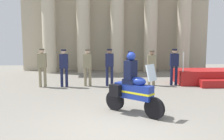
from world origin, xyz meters
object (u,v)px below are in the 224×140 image
at_px(officer_in_row_5, 152,65).
at_px(officer_in_row_6, 174,64).
at_px(officer_in_row_1, 64,65).
at_px(officer_in_row_2, 88,65).
at_px(reviewing_stand, 213,77).
at_px(officer_in_row_4, 130,66).
at_px(officer_in_row_0, 42,64).
at_px(motorcycle_with_rider, 132,88).
at_px(officer_in_row_3, 109,64).

height_order(officer_in_row_5, officer_in_row_6, officer_in_row_6).
bearing_deg(officer_in_row_1, officer_in_row_2, -169.94).
bearing_deg(reviewing_stand, officer_in_row_4, -175.02).
xyz_separation_m(reviewing_stand, officer_in_row_4, (-4.09, -0.36, 0.63)).
distance_m(officer_in_row_0, motorcycle_with_rider, 5.59).
height_order(officer_in_row_1, officer_in_row_4, officer_in_row_1).
relative_size(officer_in_row_3, officer_in_row_5, 1.04).
height_order(officer_in_row_6, motorcycle_with_rider, motorcycle_with_rider).
bearing_deg(officer_in_row_5, officer_in_row_2, 2.87).
xyz_separation_m(officer_in_row_0, officer_in_row_1, (0.98, -0.02, -0.03)).
height_order(officer_in_row_1, officer_in_row_2, officer_in_row_1).
height_order(officer_in_row_1, motorcycle_with_rider, motorcycle_with_rider).
xyz_separation_m(officer_in_row_2, officer_in_row_4, (1.98, -0.09, -0.06)).
distance_m(officer_in_row_1, officer_in_row_5, 4.06).
bearing_deg(officer_in_row_0, reviewing_stand, -174.62).
relative_size(officer_in_row_1, officer_in_row_6, 1.00).
xyz_separation_m(officer_in_row_2, officer_in_row_6, (4.05, -0.04, 0.00)).
height_order(officer_in_row_4, officer_in_row_6, officer_in_row_6).
distance_m(officer_in_row_2, officer_in_row_3, 1.02).
height_order(officer_in_row_0, officer_in_row_5, officer_in_row_0).
height_order(officer_in_row_4, motorcycle_with_rider, motorcycle_with_rider).
distance_m(reviewing_stand, officer_in_row_3, 5.11).
height_order(officer_in_row_3, officer_in_row_6, officer_in_row_3).
bearing_deg(officer_in_row_1, motorcycle_with_rider, 123.41).
relative_size(officer_in_row_0, officer_in_row_1, 1.02).
height_order(reviewing_stand, motorcycle_with_rider, motorcycle_with_rider).
xyz_separation_m(officer_in_row_5, motorcycle_with_rider, (-1.50, -4.45, -0.18)).
bearing_deg(motorcycle_with_rider, officer_in_row_6, 102.57).
relative_size(officer_in_row_3, officer_in_row_4, 1.06).
distance_m(officer_in_row_0, officer_in_row_3, 3.06).
relative_size(officer_in_row_2, motorcycle_with_rider, 0.90).
height_order(officer_in_row_2, officer_in_row_5, officer_in_row_2).
bearing_deg(officer_in_row_2, officer_in_row_5, -177.13).
relative_size(reviewing_stand, officer_in_row_2, 2.04).
distance_m(officer_in_row_1, officer_in_row_2, 1.07).
height_order(officer_in_row_4, officer_in_row_5, officer_in_row_5).
distance_m(officer_in_row_4, motorcycle_with_rider, 4.38).
bearing_deg(officer_in_row_4, reviewing_stand, -172.38).
distance_m(officer_in_row_6, motorcycle_with_rider, 5.09).
bearing_deg(officer_in_row_3, officer_in_row_1, 5.44).
distance_m(officer_in_row_4, officer_in_row_5, 1.02).
bearing_deg(reviewing_stand, motorcycle_with_rider, -134.17).
relative_size(officer_in_row_4, officer_in_row_5, 0.98).
relative_size(officer_in_row_1, motorcycle_with_rider, 0.90).
xyz_separation_m(officer_in_row_6, motorcycle_with_rider, (-2.55, -4.40, -0.22)).
relative_size(reviewing_stand, officer_in_row_4, 2.16).
xyz_separation_m(officer_in_row_4, officer_in_row_6, (2.07, 0.04, 0.06)).
relative_size(officer_in_row_2, officer_in_row_3, 0.99).
distance_m(officer_in_row_2, officer_in_row_5, 2.99).
relative_size(officer_in_row_6, motorcycle_with_rider, 0.90).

